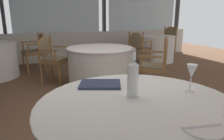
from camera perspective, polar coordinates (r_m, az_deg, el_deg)
ground_plane at (r=2.81m, az=-2.41°, el=-12.62°), size 13.20×13.20×0.00m
window_wall_far at (r=6.22m, az=-14.77°, el=12.35°), size 9.01×0.14×2.71m
side_plate at (r=1.13m, az=24.05°, el=-14.54°), size 0.21×0.21×0.01m
butter_knife at (r=1.13m, az=24.08°, el=-14.31°), size 0.20×0.06×0.00m
water_bottle at (r=1.38m, az=5.88°, el=-2.05°), size 0.08×0.08×0.34m
wine_glass at (r=1.56m, az=21.43°, el=-0.56°), size 0.08×0.08×0.21m
menu_book at (r=1.64m, az=-3.34°, el=-3.98°), size 0.38×0.33×0.02m
dining_chair_0_0 at (r=5.23m, az=-20.46°, el=5.63°), size 0.56×0.61×0.92m
background_table_1 at (r=6.21m, az=11.96°, el=5.92°), size 1.14×1.14×0.75m
dining_chair_1_0 at (r=5.32m, az=7.34°, el=6.52°), size 0.63×0.65×0.92m
dining_chair_1_1 at (r=7.09m, az=15.63°, el=8.39°), size 0.63×0.65×0.99m
background_table_2 at (r=3.77m, az=-3.27°, el=0.67°), size 1.20×1.20×0.75m
dining_chair_2_0 at (r=3.53m, az=12.68°, el=2.43°), size 0.65×0.66×0.96m
dining_chair_2_1 at (r=4.17m, az=-16.72°, el=3.88°), size 0.65×0.66×0.92m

